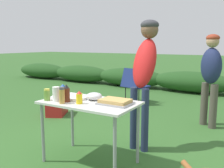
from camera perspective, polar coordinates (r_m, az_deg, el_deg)
ground_plane at (r=3.13m, az=-4.93°, el=-17.32°), size 60.00×60.00×0.00m
shrub_hedge at (r=7.59m, az=17.74°, el=0.46°), size 14.40×0.90×0.60m
folding_table at (r=2.90m, az=-5.12°, el=-5.50°), size 1.10×0.64×0.74m
food_tray at (r=2.74m, az=0.75°, el=-4.10°), size 0.36×0.26×0.06m
plate_stack at (r=3.00m, az=-8.16°, el=-3.24°), size 0.24×0.24×0.03m
mixing_bowl at (r=2.95m, az=-4.11°, el=-2.80°), size 0.19×0.19×0.09m
paper_cup_stack at (r=2.93m, az=-12.66°, el=-2.27°), size 0.08×0.08×0.17m
mayo_bottle at (r=3.17m, az=-11.14°, el=-1.49°), size 0.08×0.08×0.16m
mustard_bottle at (r=2.78m, az=-7.48°, el=-3.10°), size 0.07×0.07×0.14m
relish_jar at (r=3.01m, az=-14.64°, el=-2.39°), size 0.07×0.07×0.14m
hot_sauce_bottle at (r=3.10m, az=-12.42°, el=-1.85°), size 0.07×0.07×0.15m
spice_jar at (r=2.81m, az=-11.37°, el=-2.60°), size 0.06×0.06×0.18m
bbq_sauce_bottle at (r=2.88m, az=-10.36°, el=-2.16°), size 0.08×0.08×0.20m
standing_person_in_dark_puffer at (r=3.30m, az=7.53°, el=4.38°), size 0.32×0.48×1.71m
standing_person_with_beanie at (r=4.45m, az=21.65°, el=2.71°), size 0.48×0.46×1.55m
camp_chair_green_behind_table at (r=5.91m, az=5.18°, el=0.13°), size 0.58×0.68×0.83m
cooler_box at (r=5.08m, az=-12.48°, el=-5.00°), size 0.50×0.57×0.34m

